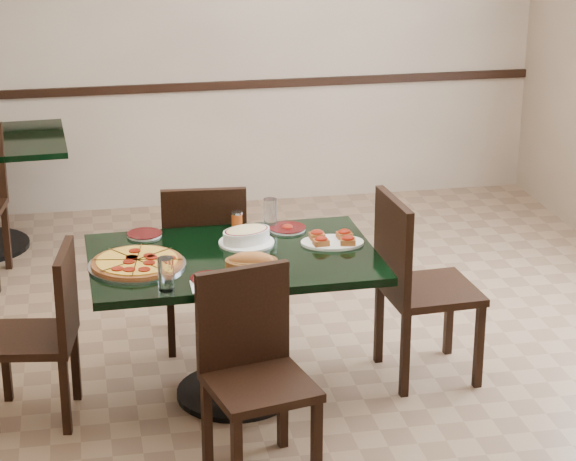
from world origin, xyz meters
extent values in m
plane|color=#7F6449|center=(0.00, 0.00, 0.00)|extent=(5.50, 5.50, 0.00)
plane|color=tan|center=(0.00, 2.75, 1.40)|extent=(5.00, 0.00, 5.00)
plane|color=tan|center=(0.00, -2.75, 1.40)|extent=(5.00, 0.00, 5.00)
cube|color=black|center=(0.00, 2.73, 0.90)|extent=(5.00, 0.03, 0.06)
cube|color=black|center=(-0.20, -0.29, 0.73)|extent=(1.39, 0.91, 0.04)
cylinder|color=black|center=(-0.20, -0.29, 0.35)|extent=(0.12, 0.12, 0.71)
cylinder|color=black|center=(-0.20, -0.29, 0.01)|extent=(0.59, 0.59, 0.03)
cube|color=black|center=(-0.27, 0.38, 0.45)|extent=(0.47, 0.47, 0.04)
cube|color=black|center=(-0.28, 0.18, 0.70)|extent=(0.44, 0.07, 0.47)
cube|color=black|center=(-0.07, 0.55, 0.21)|extent=(0.04, 0.04, 0.43)
cube|color=black|center=(-0.09, 0.18, 0.21)|extent=(0.04, 0.04, 0.43)
cube|color=black|center=(-0.44, 0.58, 0.21)|extent=(0.04, 0.04, 0.43)
cube|color=black|center=(-0.47, 0.21, 0.21)|extent=(0.04, 0.04, 0.43)
cube|color=black|center=(-0.20, -1.04, 0.43)|extent=(0.51, 0.51, 0.04)
cube|color=black|center=(-0.24, -0.85, 0.68)|extent=(0.42, 0.13, 0.45)
cube|color=black|center=(-0.42, -0.90, 0.21)|extent=(0.05, 0.05, 0.41)
cube|color=black|center=(0.02, -1.17, 0.21)|extent=(0.05, 0.05, 0.41)
cube|color=black|center=(-0.06, -0.82, 0.21)|extent=(0.05, 0.05, 0.41)
cube|color=black|center=(0.81, -0.25, 0.47)|extent=(0.48, 0.48, 0.04)
cube|color=black|center=(0.60, -0.26, 0.73)|extent=(0.07, 0.46, 0.49)
cube|color=black|center=(1.02, -0.43, 0.22)|extent=(0.04, 0.04, 0.45)
cube|color=black|center=(0.62, -0.46, 0.22)|extent=(0.04, 0.04, 0.45)
cube|color=black|center=(0.99, -0.04, 0.22)|extent=(0.04, 0.04, 0.45)
cube|color=black|center=(0.60, -0.06, 0.22)|extent=(0.04, 0.04, 0.45)
cube|color=black|center=(-1.17, -0.32, 0.41)|extent=(0.45, 0.45, 0.04)
cube|color=black|center=(-0.99, -0.35, 0.64)|extent=(0.10, 0.40, 0.43)
cube|color=black|center=(-1.31, -0.13, 0.19)|extent=(0.05, 0.05, 0.39)
cube|color=black|center=(-0.98, -0.18, 0.19)|extent=(0.05, 0.05, 0.39)
cube|color=black|center=(-1.03, -0.52, 0.19)|extent=(0.05, 0.05, 0.39)
cube|color=black|center=(-1.39, 1.67, 0.22)|extent=(0.05, 0.05, 0.44)
cylinder|color=#AEAFB5|center=(-0.66, -0.35, 0.76)|extent=(0.46, 0.46, 0.01)
cylinder|color=brown|center=(-0.66, -0.35, 0.77)|extent=(0.43, 0.43, 0.02)
cylinder|color=yellow|center=(-0.66, -0.35, 0.78)|extent=(0.38, 0.38, 0.01)
cylinder|color=white|center=(-0.11, -0.15, 0.76)|extent=(0.27, 0.27, 0.01)
ellipsoid|color=beige|center=(-0.11, -0.15, 0.82)|extent=(0.26, 0.21, 0.04)
ellipsoid|color=#AA642F|center=(-0.15, -0.52, 0.81)|extent=(0.22, 0.13, 0.09)
cylinder|color=white|center=(-0.35, -0.58, 0.76)|extent=(0.17, 0.17, 0.01)
cylinder|color=#330305|center=(-0.35, -0.58, 0.76)|extent=(0.18, 0.18, 0.00)
cylinder|color=white|center=(0.12, 0.01, 0.76)|extent=(0.18, 0.18, 0.01)
cylinder|color=#330305|center=(0.12, 0.01, 0.76)|extent=(0.19, 0.19, 0.00)
ellipsoid|color=#AA1708|center=(0.12, 0.01, 0.77)|extent=(0.06, 0.06, 0.03)
cylinder|color=white|center=(-0.60, 0.06, 0.76)|extent=(0.17, 0.17, 0.01)
cylinder|color=#330305|center=(-0.60, 0.06, 0.76)|extent=(0.18, 0.18, 0.00)
cube|color=silver|center=(-0.37, -0.65, 0.75)|extent=(0.15, 0.15, 0.00)
cube|color=#AEAFB5|center=(-0.35, -0.65, 0.76)|extent=(0.02, 0.14, 0.00)
cylinder|color=silver|center=(0.04, 0.08, 0.82)|extent=(0.07, 0.07, 0.15)
cylinder|color=silver|center=(-0.55, -0.66, 0.83)|extent=(0.07, 0.07, 0.15)
cylinder|color=#C05414|center=(-0.13, 0.06, 0.79)|extent=(0.05, 0.05, 0.09)
cylinder|color=#AEAFB5|center=(-0.13, 0.06, 0.84)|extent=(0.06, 0.06, 0.01)
camera|label=1|loc=(-0.89, -5.25, 2.69)|focal=70.00mm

